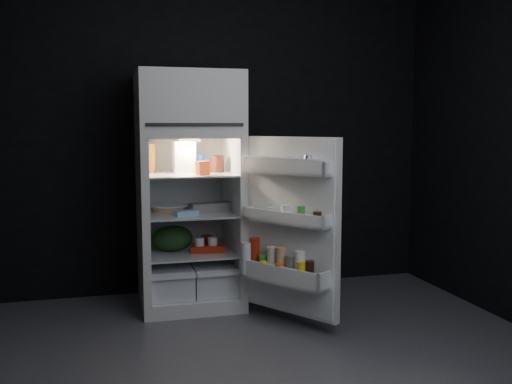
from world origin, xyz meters
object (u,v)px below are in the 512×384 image
object	(u,v)px
milk_jug	(184,157)
yogurt_tray	(207,249)
egg_carton	(211,207)
refrigerator	(188,182)
fridge_door	(289,229)

from	to	relation	value
milk_jug	yogurt_tray	bearing A→B (deg)	-40.35
milk_jug	egg_carton	size ratio (longest dim) A/B	0.75
milk_jug	refrigerator	bearing A→B (deg)	-32.54
milk_jug	egg_carton	bearing A→B (deg)	-22.81
yogurt_tray	egg_carton	bearing A→B (deg)	61.98
egg_carton	fridge_door	bearing A→B (deg)	-65.69
fridge_door	egg_carton	distance (m)	0.76
refrigerator	milk_jug	distance (m)	0.19
refrigerator	yogurt_tray	xyz separation A→B (m)	(0.12, -0.11, -0.50)
fridge_door	egg_carton	bearing A→B (deg)	124.09
refrigerator	egg_carton	distance (m)	0.26
milk_jug	yogurt_tray	distance (m)	0.72
milk_jug	egg_carton	world-z (taller)	milk_jug
refrigerator	yogurt_tray	distance (m)	0.53
refrigerator	egg_carton	xyz separation A→B (m)	(0.16, -0.06, -0.19)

